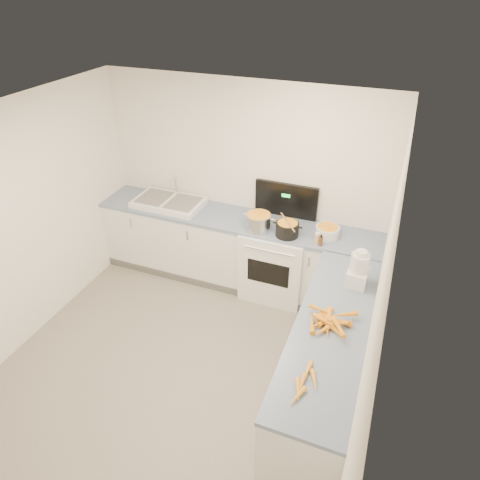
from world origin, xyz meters
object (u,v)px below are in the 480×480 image
(extract_bottle, at_px, (321,241))
(food_processor, at_px, (358,270))
(steel_pot, at_px, (259,223))
(stove, at_px, (276,259))
(spice_jar, at_px, (317,238))
(mixing_bowl, at_px, (327,232))
(black_pot, at_px, (287,230))
(sink, at_px, (169,202))

(extract_bottle, bearing_deg, food_processor, -49.14)
(steel_pot, distance_m, extract_bottle, 0.74)
(stove, xyz_separation_m, extract_bottle, (0.54, -0.21, 0.52))
(steel_pot, relative_size, spice_jar, 3.03)
(mixing_bowl, xyz_separation_m, food_processor, (0.43, -0.75, 0.10))
(mixing_bowl, relative_size, extract_bottle, 2.42)
(stove, bearing_deg, extract_bottle, -21.60)
(steel_pot, height_order, food_processor, food_processor)
(black_pot, xyz_separation_m, food_processor, (0.85, -0.60, 0.09))
(sink, relative_size, black_pot, 3.33)
(black_pot, bearing_deg, food_processor, -35.06)
(food_processor, bearing_deg, spice_jar, 130.73)
(stove, relative_size, extract_bottle, 12.49)
(stove, bearing_deg, food_processor, -36.72)
(black_pot, relative_size, extract_bottle, 2.37)
(mixing_bowl, distance_m, extract_bottle, 0.22)
(sink, height_order, mixing_bowl, sink)
(spice_jar, bearing_deg, black_pot, 178.79)
(food_processor, bearing_deg, mixing_bowl, 119.97)
(spice_jar, bearing_deg, food_processor, -49.27)
(stove, relative_size, steel_pot, 4.64)
(black_pot, height_order, spice_jar, black_pot)
(sink, relative_size, steel_pot, 2.94)
(stove, xyz_separation_m, spice_jar, (0.49, -0.15, 0.51))
(stove, distance_m, spice_jar, 0.73)
(stove, bearing_deg, mixing_bowl, 0.23)
(sink, distance_m, black_pot, 1.60)
(sink, xyz_separation_m, steel_pot, (1.25, -0.15, 0.05))
(steel_pot, bearing_deg, stove, 34.82)
(steel_pot, height_order, mixing_bowl, steel_pot)
(sink, height_order, spice_jar, sink)
(extract_bottle, bearing_deg, mixing_bowl, 82.35)
(black_pot, xyz_separation_m, spice_jar, (0.34, -0.01, -0.02))
(sink, bearing_deg, food_processor, -17.27)
(extract_bottle, bearing_deg, sink, 173.43)
(stove, xyz_separation_m, sink, (-1.45, 0.02, 0.50))
(black_pot, distance_m, food_processor, 1.05)
(stove, height_order, sink, stove)
(sink, relative_size, extract_bottle, 7.90)
(steel_pot, bearing_deg, mixing_bowl, 10.25)
(extract_bottle, xyz_separation_m, spice_jar, (-0.05, 0.06, -0.01))
(spice_jar, bearing_deg, stove, 162.63)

